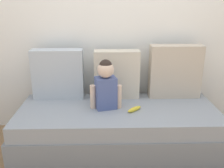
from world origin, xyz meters
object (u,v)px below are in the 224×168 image
throw_pillow_right (175,71)px  couch (118,128)px  throw_pillow_center (117,74)px  toddler (106,85)px  banana (134,109)px  throw_pillow_left (58,74)px

throw_pillow_right → couch: bearing=-153.9°
couch → throw_pillow_center: size_ratio=3.92×
throw_pillow_right → throw_pillow_center: bearing=180.0°
throw_pillow_center → throw_pillow_right: 0.62m
toddler → throw_pillow_center: bearing=67.6°
toddler → banana: 0.36m
couch → throw_pillow_center: 0.56m
toddler → banana: toddler is taller
couch → banana: (0.15, -0.07, 0.24)m
throw_pillow_right → toddler: bearing=-158.7°
throw_pillow_left → banana: 0.89m
throw_pillow_center → banana: size_ratio=2.98×
couch → banana: bearing=-24.2°
throw_pillow_center → throw_pillow_right: throw_pillow_right is taller
throw_pillow_center → toddler: 0.31m
throw_pillow_left → toddler: bearing=-29.9°
couch → throw_pillow_left: (-0.62, 0.30, 0.48)m
throw_pillow_left → throw_pillow_center: bearing=0.0°
toddler → throw_pillow_left: bearing=150.1°
throw_pillow_center → toddler: throw_pillow_center is taller
throw_pillow_center → banana: (0.15, -0.37, -0.23)m
throw_pillow_left → toddler: 0.58m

